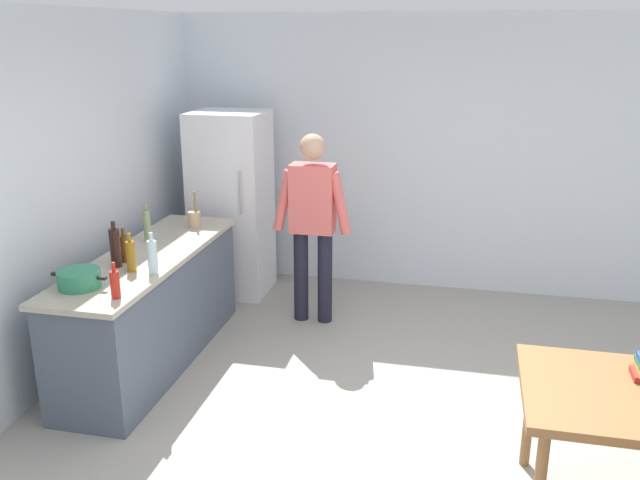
# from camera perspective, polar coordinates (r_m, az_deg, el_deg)

# --- Properties ---
(ground_plane) EXTENTS (14.00, 14.00, 0.00)m
(ground_plane) POSITION_cam_1_polar(r_m,az_deg,el_deg) (4.45, 6.17, -17.41)
(ground_plane) COLOR #9E998E
(wall_back) EXTENTS (6.40, 0.12, 2.70)m
(wall_back) POSITION_cam_1_polar(r_m,az_deg,el_deg) (6.75, 9.59, 7.09)
(wall_back) COLOR silver
(wall_back) RESTS_ON ground_plane
(wall_left) EXTENTS (0.12, 5.60, 2.70)m
(wall_left) POSITION_cam_1_polar(r_m,az_deg,el_deg) (4.99, -24.12, 2.15)
(wall_left) COLOR silver
(wall_left) RESTS_ON ground_plane
(kitchen_counter) EXTENTS (0.64, 2.20, 0.90)m
(kitchen_counter) POSITION_cam_1_polar(r_m,az_deg,el_deg) (5.44, -14.10, -5.63)
(kitchen_counter) COLOR #4C5666
(kitchen_counter) RESTS_ON ground_plane
(refrigerator) EXTENTS (0.70, 0.67, 1.80)m
(refrigerator) POSITION_cam_1_polar(r_m,az_deg,el_deg) (6.65, -7.52, 3.05)
(refrigerator) COLOR white
(refrigerator) RESTS_ON ground_plane
(person) EXTENTS (0.70, 0.22, 1.70)m
(person) POSITION_cam_1_polar(r_m,az_deg,el_deg) (5.85, -0.63, 2.01)
(person) COLOR #1E1E2D
(person) RESTS_ON ground_plane
(cooking_pot) EXTENTS (0.40, 0.28, 0.12)m
(cooking_pot) POSITION_cam_1_polar(r_m,az_deg,el_deg) (4.72, -19.78, -3.12)
(cooking_pot) COLOR #2D845B
(cooking_pot) RESTS_ON kitchen_counter
(utensil_jar) EXTENTS (0.11, 0.11, 0.32)m
(utensil_jar) POSITION_cam_1_polar(r_m,az_deg,el_deg) (5.89, -10.64, 1.82)
(utensil_jar) COLOR tan
(utensil_jar) RESTS_ON kitchen_counter
(bottle_beer_brown) EXTENTS (0.06, 0.06, 0.26)m
(bottle_beer_brown) POSITION_cam_1_polar(r_m,az_deg,el_deg) (5.12, -16.29, -0.67)
(bottle_beer_brown) COLOR #5B3314
(bottle_beer_brown) RESTS_ON kitchen_counter
(bottle_water_clear) EXTENTS (0.07, 0.07, 0.30)m
(bottle_water_clear) POSITION_cam_1_polar(r_m,az_deg,el_deg) (4.81, -14.04, -1.37)
(bottle_water_clear) COLOR silver
(bottle_water_clear) RESTS_ON kitchen_counter
(bottle_wine_dark) EXTENTS (0.08, 0.08, 0.34)m
(bottle_wine_dark) POSITION_cam_1_polar(r_m,az_deg,el_deg) (5.02, -17.00, -0.60)
(bottle_wine_dark) COLOR black
(bottle_wine_dark) RESTS_ON kitchen_counter
(bottle_sauce_red) EXTENTS (0.06, 0.06, 0.24)m
(bottle_sauce_red) POSITION_cam_1_polar(r_m,az_deg,el_deg) (4.45, -17.02, -3.59)
(bottle_sauce_red) COLOR #B22319
(bottle_sauce_red) RESTS_ON kitchen_counter
(bottle_vinegar_tall) EXTENTS (0.06, 0.06, 0.32)m
(bottle_vinegar_tall) POSITION_cam_1_polar(r_m,az_deg,el_deg) (5.55, -14.49, 1.21)
(bottle_vinegar_tall) COLOR gray
(bottle_vinegar_tall) RESTS_ON kitchen_counter
(bottle_oil_amber) EXTENTS (0.06, 0.06, 0.28)m
(bottle_oil_amber) POSITION_cam_1_polar(r_m,az_deg,el_deg) (4.90, -15.78, -1.28)
(bottle_oil_amber) COLOR #996619
(bottle_oil_amber) RESTS_ON kitchen_counter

